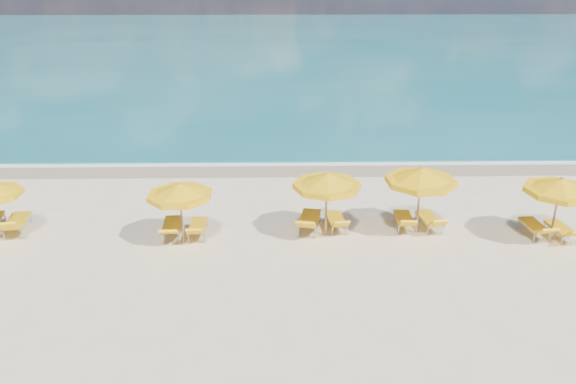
{
  "coord_description": "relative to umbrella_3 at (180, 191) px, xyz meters",
  "views": [
    {
      "loc": [
        -0.34,
        -17.01,
        8.79
      ],
      "look_at": [
        0.0,
        1.5,
        1.2
      ],
      "focal_mm": 35.0,
      "sensor_mm": 36.0,
      "label": 1
    }
  ],
  "objects": [
    {
      "name": "whitecap_near",
      "position": [
        -2.43,
        17.01,
        -1.87
      ],
      "size": [
        14.0,
        0.36,
        0.05
      ],
      "primitive_type": "cube",
      "color": "white",
      "rests_on": "ground"
    },
    {
      "name": "lounger_3_left",
      "position": [
        -0.45,
        0.5,
        -1.64
      ],
      "size": [
        0.75,
        1.95,
        0.79
      ],
      "rotation": [
        0.0,
        0.0,
        0.07
      ],
      "color": "#A5A8AD",
      "rests_on": "ground"
    },
    {
      "name": "lounger_2_right",
      "position": [
        -5.93,
        0.88,
        -1.63
      ],
      "size": [
        0.96,
        2.01,
        0.91
      ],
      "rotation": [
        0.0,
        0.0,
        0.17
      ],
      "color": "#A5A8AD",
      "rests_on": "ground"
    },
    {
      "name": "wet_sand_band",
      "position": [
        3.57,
        7.41,
        -1.87
      ],
      "size": [
        120.0,
        2.6,
        0.01
      ],
      "primitive_type": "cube",
      "color": "tan",
      "rests_on": "ground"
    },
    {
      "name": "lounger_6_left",
      "position": [
        12.08,
        0.29,
        -1.65
      ],
      "size": [
        0.67,
        1.78,
        0.77
      ],
      "rotation": [
        0.0,
        0.0,
        0.06
      ],
      "color": "#A5A8AD",
      "rests_on": "ground"
    },
    {
      "name": "ocean",
      "position": [
        3.57,
        48.01,
        -1.87
      ],
      "size": [
        120.0,
        80.0,
        0.3
      ],
      "primitive_type": "cube",
      "color": "#126269",
      "rests_on": "ground"
    },
    {
      "name": "lounger_5_left",
      "position": [
        7.69,
        0.96,
        -1.66
      ],
      "size": [
        0.68,
        1.76,
        0.78
      ],
      "rotation": [
        0.0,
        0.0,
        -0.06
      ],
      "color": "#A5A8AD",
      "rests_on": "ground"
    },
    {
      "name": "umbrella_3",
      "position": [
        0.0,
        0.0,
        0.0
      ],
      "size": [
        2.84,
        2.84,
        2.19
      ],
      "rotation": [
        0.0,
        0.0,
        -0.4
      ],
      "color": "#AC7D56",
      "rests_on": "ground"
    },
    {
      "name": "lounger_4_right",
      "position": [
        5.28,
        0.95,
        -1.66
      ],
      "size": [
        0.75,
        1.76,
        0.77
      ],
      "rotation": [
        0.0,
        0.0,
        0.11
      ],
      "color": "#A5A8AD",
      "rests_on": "ground"
    },
    {
      "name": "lounger_3_right",
      "position": [
        0.44,
        0.49,
        -1.66
      ],
      "size": [
        0.62,
        1.75,
        0.77
      ],
      "rotation": [
        0.0,
        0.0,
        0.02
      ],
      "color": "#A5A8AD",
      "rests_on": "ground"
    },
    {
      "name": "lounger_6_right",
      "position": [
        12.92,
        0.1,
        -1.66
      ],
      "size": [
        0.71,
        1.74,
        0.73
      ],
      "rotation": [
        0.0,
        0.0,
        0.09
      ],
      "color": "#A5A8AD",
      "rests_on": "ground"
    },
    {
      "name": "umbrella_6",
      "position": [
        12.46,
        -0.13,
        0.13
      ],
      "size": [
        2.76,
        2.76,
        2.34
      ],
      "rotation": [
        0.0,
        0.0,
        -0.22
      ],
      "color": "#AC7D56",
      "rests_on": "ground"
    },
    {
      "name": "umbrella_5",
      "position": [
        8.05,
        0.58,
        0.23
      ],
      "size": [
        3.08,
        3.08,
        2.47
      ],
      "rotation": [
        0.0,
        0.0,
        -0.32
      ],
      "color": "#AC7D56",
      "rests_on": "ground"
    },
    {
      "name": "umbrella_4",
      "position": [
        4.86,
        0.45,
        0.13
      ],
      "size": [
        2.36,
        2.36,
        2.35
      ],
      "rotation": [
        0.0,
        0.0,
        -0.02
      ],
      "color": "#AC7D56",
      "rests_on": "ground"
    },
    {
      "name": "whitecap_far",
      "position": [
        11.57,
        24.01,
        -1.87
      ],
      "size": [
        18.0,
        0.3,
        0.05
      ],
      "primitive_type": "cube",
      "color": "white",
      "rests_on": "ground"
    },
    {
      "name": "lounger_4_left",
      "position": [
        4.31,
        0.87,
        -1.62
      ],
      "size": [
        1.02,
        2.11,
        0.9
      ],
      "rotation": [
        0.0,
        0.0,
        -0.18
      ],
      "color": "#A5A8AD",
      "rests_on": "ground"
    },
    {
      "name": "foam_line",
      "position": [
        3.57,
        8.21,
        -1.87
      ],
      "size": [
        120.0,
        1.2,
        0.03
      ],
      "primitive_type": "cube",
      "color": "white",
      "rests_on": "ground"
    },
    {
      "name": "ground_plane",
      "position": [
        3.57,
        0.01,
        -1.87
      ],
      "size": [
        120.0,
        120.0,
        0.0
      ],
      "primitive_type": "plane",
      "color": "beige"
    },
    {
      "name": "lounger_5_right",
      "position": [
        8.59,
        0.92,
        -1.65
      ],
      "size": [
        0.79,
        1.8,
        0.81
      ],
      "rotation": [
        0.0,
        0.0,
        0.12
      ],
      "color": "#A5A8AD",
      "rests_on": "ground"
    }
  ]
}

